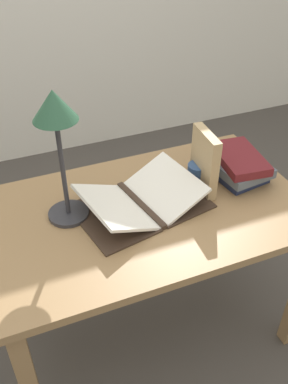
% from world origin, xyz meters
% --- Properties ---
extents(ground_plane, '(12.00, 12.00, 0.00)m').
position_xyz_m(ground_plane, '(0.00, 0.00, 0.00)').
color(ground_plane, '#47423D').
extents(reading_desk, '(1.28, 0.78, 0.74)m').
position_xyz_m(reading_desk, '(0.00, 0.00, 0.64)').
color(reading_desk, '#937047').
rests_on(reading_desk, ground_plane).
extents(open_book, '(0.56, 0.43, 0.10)m').
position_xyz_m(open_book, '(-0.02, 0.02, 0.77)').
color(open_book, '#38281E').
rests_on(open_book, reading_desk).
extents(book_stack_tall, '(0.23, 0.29, 0.11)m').
position_xyz_m(book_stack_tall, '(0.45, 0.06, 0.80)').
color(book_stack_tall, '#1E284C').
rests_on(book_stack_tall, reading_desk).
extents(book_standing_upright, '(0.05, 0.19, 0.27)m').
position_xyz_m(book_standing_upright, '(0.27, 0.04, 0.87)').
color(book_standing_upright, tan).
rests_on(book_standing_upright, reading_desk).
extents(reading_lamp, '(0.16, 0.16, 0.52)m').
position_xyz_m(reading_lamp, '(-0.30, 0.08, 1.13)').
color(reading_lamp, '#2D2D33').
rests_on(reading_lamp, reading_desk).
extents(coffee_mug, '(0.09, 0.10, 0.10)m').
position_xyz_m(coffee_mug, '(0.25, 0.07, 0.79)').
color(coffee_mug, '#335184').
rests_on(coffee_mug, reading_desk).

